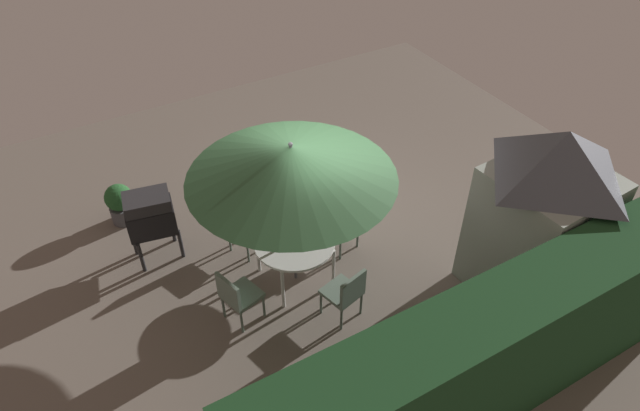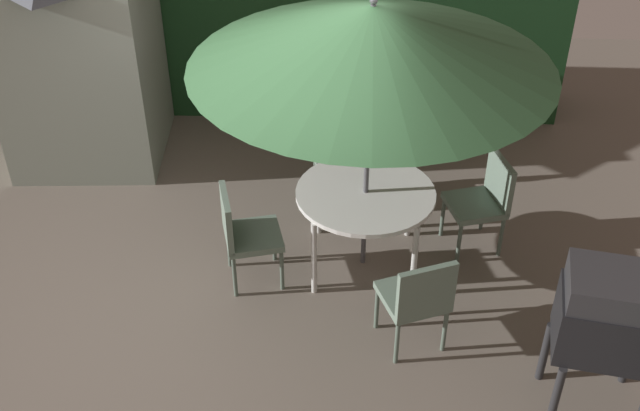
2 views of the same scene
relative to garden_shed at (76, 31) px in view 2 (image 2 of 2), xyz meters
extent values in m
plane|color=#6B6056|center=(1.85, -2.31, -1.37)|extent=(11.00, 11.00, 0.00)
cube|color=#193D1E|center=(1.85, 1.19, -0.40)|extent=(6.45, 0.84, 1.95)
cube|color=gray|center=(0.00, 0.00, -0.37)|extent=(1.54, 1.50, 2.01)
cube|color=slate|center=(-0.04, 0.71, -0.59)|extent=(0.61, 0.07, 1.57)
cylinder|color=white|center=(2.89, -1.77, -0.62)|extent=(1.18, 1.18, 0.04)
cylinder|color=beige|center=(2.48, -2.18, -1.01)|extent=(0.05, 0.05, 0.73)
cylinder|color=beige|center=(3.30, -2.18, -1.01)|extent=(0.05, 0.05, 0.73)
cylinder|color=beige|center=(2.48, -1.36, -1.01)|extent=(0.05, 0.05, 0.73)
cylinder|color=beige|center=(3.30, -1.36, -1.01)|extent=(0.05, 0.05, 0.73)
cylinder|color=#4C4C51|center=(2.89, -1.77, -0.17)|extent=(0.04, 0.04, 2.40)
cone|color=#2D5633|center=(2.89, -1.77, 0.79)|extent=(2.79, 2.79, 0.48)
sphere|color=#4C4C51|center=(2.89, -1.77, 1.06)|extent=(0.06, 0.06, 0.06)
cube|color=black|center=(4.54, -3.27, -0.60)|extent=(0.78, 0.62, 0.45)
cube|color=#2B2B2E|center=(4.54, -3.27, -0.27)|extent=(0.74, 0.59, 0.20)
cylinder|color=#262628|center=(4.23, -3.48, -1.10)|extent=(0.06, 0.06, 0.55)
cylinder|color=#262628|center=(4.23, -3.06, -1.10)|extent=(0.06, 0.06, 0.55)
cylinder|color=#262628|center=(4.85, -3.06, -1.10)|extent=(0.06, 0.06, 0.55)
cube|color=slate|center=(3.26, -2.70, -0.92)|extent=(0.60, 0.60, 0.06)
cube|color=slate|center=(3.33, -2.89, -0.70)|extent=(0.45, 0.22, 0.45)
cylinder|color=#516155|center=(3.14, -2.96, -1.15)|extent=(0.04, 0.04, 0.45)
cylinder|color=#516155|center=(3.52, -2.81, -1.15)|extent=(0.04, 0.04, 0.45)
cylinder|color=#516155|center=(3.00, -2.59, -1.15)|extent=(0.04, 0.04, 0.45)
cylinder|color=#516155|center=(3.37, -2.44, -1.15)|extent=(0.04, 0.04, 0.45)
cube|color=slate|center=(3.86, -1.48, -0.92)|extent=(0.57, 0.57, 0.06)
cube|color=slate|center=(4.07, -1.42, -0.70)|extent=(0.18, 0.46, 0.45)
cylinder|color=#516155|center=(4.11, -1.62, -1.15)|extent=(0.04, 0.04, 0.45)
cylinder|color=#516155|center=(4.00, -1.23, -1.15)|extent=(0.04, 0.04, 0.45)
cylinder|color=#516155|center=(3.73, -1.73, -1.15)|extent=(0.04, 0.04, 0.45)
cylinder|color=#516155|center=(3.62, -1.35, -1.15)|extent=(0.04, 0.04, 0.45)
cube|color=slate|center=(2.65, -0.85, -0.92)|extent=(0.56, 0.56, 0.06)
cube|color=slate|center=(2.60, -0.64, -0.70)|extent=(0.46, 0.16, 0.45)
cylinder|color=#516155|center=(2.80, -0.60, -1.15)|extent=(0.04, 0.04, 0.45)
cylinder|color=#516155|center=(2.41, -0.70, -1.15)|extent=(0.04, 0.04, 0.45)
cylinder|color=#516155|center=(2.90, -0.99, -1.15)|extent=(0.04, 0.04, 0.45)
cylinder|color=#516155|center=(2.51, -1.09, -1.15)|extent=(0.04, 0.04, 0.45)
cube|color=slate|center=(1.96, -2.02, -0.92)|extent=(0.56, 0.56, 0.06)
cube|color=slate|center=(1.75, -2.07, -0.70)|extent=(0.17, 0.46, 0.45)
cylinder|color=#516155|center=(1.71, -1.88, -1.15)|extent=(0.04, 0.04, 0.45)
cylinder|color=#516155|center=(1.82, -2.26, -1.15)|extent=(0.04, 0.04, 0.45)
cylinder|color=#516155|center=(2.10, -1.77, -1.15)|extent=(0.04, 0.04, 0.45)
cylinder|color=#516155|center=(2.20, -2.16, -1.15)|extent=(0.04, 0.04, 0.45)
camera|label=1|loc=(5.47, 3.48, 4.99)|focal=31.55mm
camera|label=2|loc=(2.76, -7.15, 3.17)|focal=43.96mm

